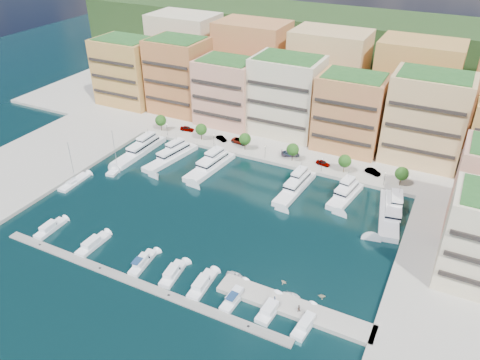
{
  "coord_description": "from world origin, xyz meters",
  "views": [
    {
      "loc": [
        50.09,
        -85.34,
        69.29
      ],
      "look_at": [
        2.77,
        8.62,
        6.0
      ],
      "focal_mm": 35.0,
      "sensor_mm": 36.0,
      "label": 1
    }
  ],
  "objects_px": {
    "cruiser_9": "(306,323)",
    "person_1": "(299,308)",
    "tree_5": "(402,174)",
    "yacht_4": "(296,186)",
    "tree_2": "(245,139)",
    "lamppost_0": "(167,128)",
    "yacht_2": "(211,165)",
    "yacht_0": "(141,149)",
    "person_0": "(275,300)",
    "car_0": "(187,129)",
    "lamppost_1": "(214,138)",
    "yacht_5": "(346,194)",
    "tree_4": "(345,161)",
    "tender_2": "(292,296)",
    "tree_0": "(161,120)",
    "car_4": "(323,163)",
    "cruiser_5": "(173,274)",
    "sailboat_2": "(116,169)",
    "car_2": "(240,141)",
    "tree_3": "(293,150)",
    "cruiser_6": "(202,285)",
    "car_3": "(290,153)",
    "yacht_1": "(172,156)",
    "lamppost_4": "(385,177)",
    "lamppost_2": "(265,150)",
    "cruiser_7": "(235,297)",
    "car_5": "(373,172)",
    "yacht_6": "(390,211)",
    "tender_0": "(235,275)",
    "cruiser_0": "(50,229)",
    "cruiser_2": "(93,244)",
    "tender_1": "(284,282)",
    "tree_1": "(201,129)",
    "tender_3": "(322,296)",
    "car_1": "(221,138)",
    "cruiser_8": "(270,310)",
    "lamppost_3": "(322,163)",
    "cruiser_4": "(142,263)",
    "sailboat_1": "(74,183)"
  },
  "relations": [
    {
      "from": "cruiser_9",
      "to": "person_1",
      "type": "distance_m",
      "value": 3.15
    },
    {
      "from": "tree_5",
      "to": "yacht_4",
      "type": "height_order",
      "value": "tree_5"
    },
    {
      "from": "tree_2",
      "to": "lamppost_0",
      "type": "relative_size",
      "value": 1.35
    },
    {
      "from": "yacht_2",
      "to": "yacht_0",
      "type": "bearing_deg",
      "value": -177.35
    },
    {
      "from": "person_0",
      "to": "car_0",
      "type": "bearing_deg",
      "value": 14.66
    },
    {
      "from": "lamppost_1",
      "to": "yacht_5",
      "type": "bearing_deg",
      "value": -11.18
    },
    {
      "from": "tree_4",
      "to": "tender_2",
      "type": "distance_m",
      "value": 52.86
    },
    {
      "from": "tree_0",
      "to": "car_4",
      "type": "relative_size",
      "value": 1.33
    },
    {
      "from": "cruiser_5",
      "to": "tree_0",
      "type": "bearing_deg",
      "value": 126.74
    },
    {
      "from": "tree_2",
      "to": "sailboat_2",
      "type": "relative_size",
      "value": 0.43
    },
    {
      "from": "car_0",
      "to": "car_2",
      "type": "height_order",
      "value": "car_0"
    },
    {
      "from": "tree_3",
      "to": "cruiser_6",
      "type": "bearing_deg",
      "value": -87.39
    },
    {
      "from": "car_3",
      "to": "tender_2",
      "type": "bearing_deg",
      "value": 177.34
    },
    {
      "from": "yacht_1",
      "to": "yacht_0",
      "type": "bearing_deg",
      "value": -176.5
    },
    {
      "from": "lamppost_4",
      "to": "yacht_5",
      "type": "height_order",
      "value": "yacht_5"
    },
    {
      "from": "tree_3",
      "to": "lamppost_2",
      "type": "distance_m",
      "value": 8.37
    },
    {
      "from": "cruiser_7",
      "to": "person_1",
      "type": "distance_m",
      "value": 13.03
    },
    {
      "from": "car_3",
      "to": "car_5",
      "type": "xyz_separation_m",
      "value": [
        25.45,
        0.26,
        -0.06
      ]
    },
    {
      "from": "yacht_0",
      "to": "car_2",
      "type": "distance_m",
      "value": 31.84
    },
    {
      "from": "lamppost_0",
      "to": "cruiser_5",
      "type": "bearing_deg",
      "value": -54.79
    },
    {
      "from": "yacht_6",
      "to": "tender_0",
      "type": "xyz_separation_m",
      "value": [
        -24.98,
        -37.92,
        -0.82
      ]
    },
    {
      "from": "cruiser_0",
      "to": "car_4",
      "type": "height_order",
      "value": "car_4"
    },
    {
      "from": "cruiser_2",
      "to": "cruiser_7",
      "type": "distance_m",
      "value": 37.19
    },
    {
      "from": "lamppost_2",
      "to": "sailboat_2",
      "type": "relative_size",
      "value": 0.32
    },
    {
      "from": "tender_1",
      "to": "sailboat_2",
      "type": "bearing_deg",
      "value": 86.6
    },
    {
      "from": "tree_3",
      "to": "yacht_5",
      "type": "relative_size",
      "value": 0.36
    },
    {
      "from": "tree_1",
      "to": "car_0",
      "type": "bearing_deg",
      "value": 154.94
    },
    {
      "from": "tree_0",
      "to": "tender_2",
      "type": "xyz_separation_m",
      "value": [
        68.38,
        -52.5,
        -4.37
      ]
    },
    {
      "from": "tender_1",
      "to": "car_2",
      "type": "height_order",
      "value": "car_2"
    },
    {
      "from": "yacht_4",
      "to": "lamppost_0",
      "type": "bearing_deg",
      "value": 167.3
    },
    {
      "from": "cruiser_7",
      "to": "car_5",
      "type": "bearing_deg",
      "value": 77.59
    },
    {
      "from": "cruiser_7",
      "to": "tender_3",
      "type": "bearing_deg",
      "value": 28.26
    },
    {
      "from": "tender_0",
      "to": "car_1",
      "type": "distance_m",
      "value": 64.07
    },
    {
      "from": "cruiser_8",
      "to": "car_5",
      "type": "height_order",
      "value": "car_5"
    },
    {
      "from": "lamppost_3",
      "to": "yacht_0",
      "type": "bearing_deg",
      "value": -167.27
    },
    {
      "from": "cruiser_9",
      "to": "cruiser_6",
      "type": "bearing_deg",
      "value": -179.99
    },
    {
      "from": "tree_2",
      "to": "yacht_0",
      "type": "relative_size",
      "value": 0.25
    },
    {
      "from": "cruiser_4",
      "to": "person_0",
      "type": "height_order",
      "value": "person_0"
    },
    {
      "from": "yacht_1",
      "to": "yacht_6",
      "type": "distance_m",
      "value": 66.44
    },
    {
      "from": "tree_2",
      "to": "sailboat_1",
      "type": "xyz_separation_m",
      "value": [
        -34.91,
        -38.9,
        -4.44
      ]
    },
    {
      "from": "lamppost_4",
      "to": "tree_0",
      "type": "bearing_deg",
      "value": 178.27
    },
    {
      "from": "tree_2",
      "to": "cruiser_8",
      "type": "distance_m",
      "value": 67.47
    },
    {
      "from": "cruiser_0",
      "to": "cruiser_6",
      "type": "xyz_separation_m",
      "value": [
        42.94,
        -0.01,
        -0.0
      ]
    },
    {
      "from": "lamppost_1",
      "to": "yacht_6",
      "type": "relative_size",
      "value": 0.19
    },
    {
      "from": "cruiser_9",
      "to": "tender_0",
      "type": "height_order",
      "value": "cruiser_9"
    },
    {
      "from": "lamppost_0",
      "to": "cruiser_8",
      "type": "height_order",
      "value": "lamppost_0"
    },
    {
      "from": "yacht_1",
      "to": "tender_3",
      "type": "relative_size",
      "value": 13.09
    },
    {
      "from": "tender_1",
      "to": "tender_2",
      "type": "distance_m",
      "value": 4.22
    },
    {
      "from": "yacht_1",
      "to": "cruiser_6",
      "type": "relative_size",
      "value": 2.33
    },
    {
      "from": "cruiser_2",
      "to": "yacht_1",
      "type": "bearing_deg",
      "value": 99.56
    }
  ]
}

